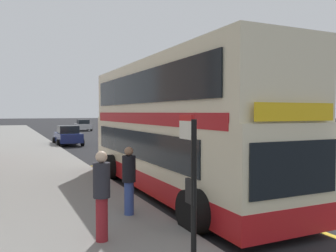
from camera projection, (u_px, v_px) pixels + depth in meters
name	position (u px, v px, depth m)	size (l,w,h in m)	color
ground_plane	(84.00, 137.00, 37.76)	(260.00, 260.00, 0.00)	black
pavement_near	(13.00, 139.00, 34.83)	(6.00, 76.00, 0.14)	gray
double_decker_bus	(173.00, 131.00, 11.92)	(3.27, 11.10, 4.40)	beige
bus_bay_markings	(170.00, 191.00, 11.99)	(2.89, 13.68, 0.01)	gold
bus_stop_sign	(191.00, 179.00, 5.60)	(0.09, 0.51, 2.53)	black
parked_car_silver_behind	(83.00, 125.00, 51.64)	(2.09, 4.20, 1.62)	#B2B5BA
parked_car_navy_distant	(68.00, 136.00, 28.85)	(2.09, 4.20, 1.62)	navy
pedestrian_waiting_near_sign	(129.00, 178.00, 8.78)	(0.34, 0.34, 1.71)	#33478C
pedestrian_further_back	(102.00, 192.00, 6.96)	(0.34, 0.34, 1.81)	maroon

